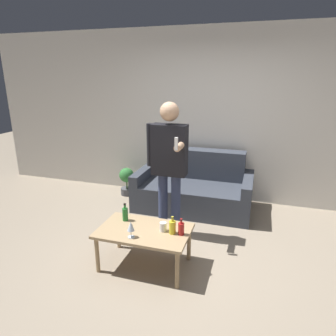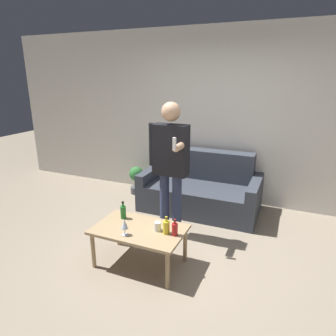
{
  "view_description": "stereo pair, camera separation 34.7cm",
  "coord_description": "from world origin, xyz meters",
  "px_view_note": "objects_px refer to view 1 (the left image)",
  "views": [
    {
      "loc": [
        0.72,
        -2.68,
        1.98
      ],
      "look_at": [
        -0.26,
        0.49,
        0.95
      ],
      "focal_mm": 32.0,
      "sensor_mm": 36.0,
      "label": 1
    },
    {
      "loc": [
        1.04,
        -2.56,
        1.98
      ],
      "look_at": [
        -0.26,
        0.49,
        0.95
      ],
      "focal_mm": 32.0,
      "sensor_mm": 36.0,
      "label": 2
    }
  ],
  "objects_px": {
    "couch": "(194,188)",
    "coffee_table": "(144,234)",
    "person_standing_front": "(169,160)",
    "bottle_orange": "(125,214)"
  },
  "relations": [
    {
      "from": "coffee_table",
      "to": "bottle_orange",
      "type": "distance_m",
      "value": 0.33
    },
    {
      "from": "coffee_table",
      "to": "bottle_orange",
      "type": "height_order",
      "value": "bottle_orange"
    },
    {
      "from": "coffee_table",
      "to": "bottle_orange",
      "type": "relative_size",
      "value": 4.78
    },
    {
      "from": "person_standing_front",
      "to": "coffee_table",
      "type": "bearing_deg",
      "value": -94.23
    },
    {
      "from": "coffee_table",
      "to": "person_standing_front",
      "type": "xyz_separation_m",
      "value": [
        0.05,
        0.72,
        0.62
      ]
    },
    {
      "from": "couch",
      "to": "person_standing_front",
      "type": "distance_m",
      "value": 1.19
    },
    {
      "from": "couch",
      "to": "person_standing_front",
      "type": "bearing_deg",
      "value": -97.27
    },
    {
      "from": "couch",
      "to": "coffee_table",
      "type": "xyz_separation_m",
      "value": [
        -0.17,
        -1.67,
        0.08
      ]
    },
    {
      "from": "couch",
      "to": "person_standing_front",
      "type": "height_order",
      "value": "person_standing_front"
    },
    {
      "from": "bottle_orange",
      "to": "person_standing_front",
      "type": "xyz_separation_m",
      "value": [
        0.33,
        0.58,
        0.49
      ]
    }
  ]
}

